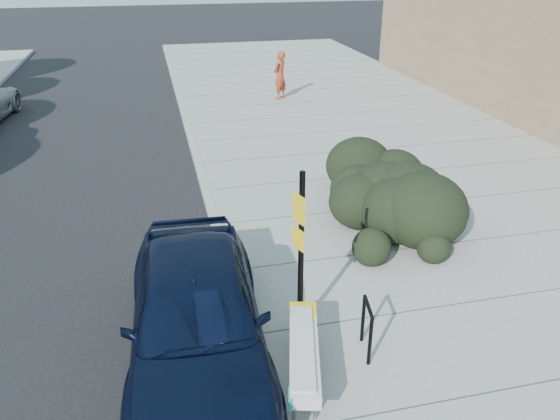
{
  "coord_description": "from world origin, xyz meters",
  "views": [
    {
      "loc": [
        -1.13,
        -6.91,
        5.73
      ],
      "look_at": [
        1.15,
        2.67,
        1.0
      ],
      "focal_mm": 35.0,
      "sensor_mm": 36.0,
      "label": 1
    }
  ],
  "objects_px": {
    "sign_post": "(300,245)",
    "sedan_navy": "(196,313)",
    "bench": "(304,351)",
    "pedestrian": "(280,75)",
    "bike_rack": "(367,324)"
  },
  "relations": [
    {
      "from": "sign_post",
      "to": "sedan_navy",
      "type": "distance_m",
      "value": 1.84
    },
    {
      "from": "sedan_navy",
      "to": "bench",
      "type": "bearing_deg",
      "value": -30.15
    },
    {
      "from": "sedan_navy",
      "to": "pedestrian",
      "type": "bearing_deg",
      "value": 75.04
    },
    {
      "from": "bench",
      "to": "pedestrian",
      "type": "relative_size",
      "value": 1.08
    },
    {
      "from": "sign_post",
      "to": "sedan_navy",
      "type": "bearing_deg",
      "value": 168.82
    },
    {
      "from": "sign_post",
      "to": "bench",
      "type": "bearing_deg",
      "value": -119.8
    },
    {
      "from": "sign_post",
      "to": "pedestrian",
      "type": "xyz_separation_m",
      "value": [
        3.19,
        14.77,
        -0.6
      ]
    },
    {
      "from": "sign_post",
      "to": "pedestrian",
      "type": "relative_size",
      "value": 1.45
    },
    {
      "from": "bench",
      "to": "bike_rack",
      "type": "bearing_deg",
      "value": 30.78
    },
    {
      "from": "sedan_navy",
      "to": "pedestrian",
      "type": "distance_m",
      "value": 15.72
    },
    {
      "from": "bench",
      "to": "sign_post",
      "type": "distance_m",
      "value": 1.55
    },
    {
      "from": "bike_rack",
      "to": "sedan_navy",
      "type": "bearing_deg",
      "value": 176.77
    },
    {
      "from": "pedestrian",
      "to": "bike_rack",
      "type": "bearing_deg",
      "value": 37.61
    },
    {
      "from": "bike_rack",
      "to": "sedan_navy",
      "type": "distance_m",
      "value": 2.54
    },
    {
      "from": "bike_rack",
      "to": "bench",
      "type": "bearing_deg",
      "value": -153.26
    }
  ]
}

